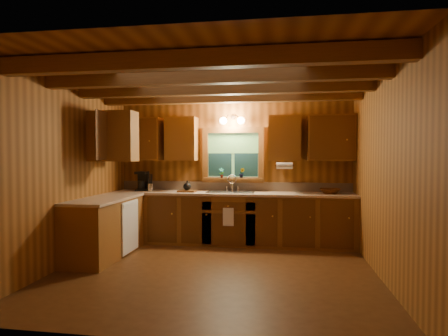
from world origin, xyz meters
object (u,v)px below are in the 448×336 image
object	(u,v)px
cutting_board	(187,191)
wicker_basket	(330,191)
coffee_maker	(143,181)
sink	(231,195)

from	to	relation	value
cutting_board	wicker_basket	bearing A→B (deg)	4.76
coffee_maker	wicker_basket	size ratio (longest dim) A/B	1.00
sink	coffee_maker	distance (m)	1.66
sink	cutting_board	xyz separation A→B (m)	(-0.77, -0.06, 0.06)
coffee_maker	sink	bearing A→B (deg)	-4.39
sink	coffee_maker	size ratio (longest dim) A/B	2.35
coffee_maker	wicker_basket	distance (m)	3.33
wicker_basket	coffee_maker	bearing A→B (deg)	178.88
coffee_maker	cutting_board	world-z (taller)	coffee_maker
sink	coffee_maker	xyz separation A→B (m)	(-1.65, 0.07, 0.22)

